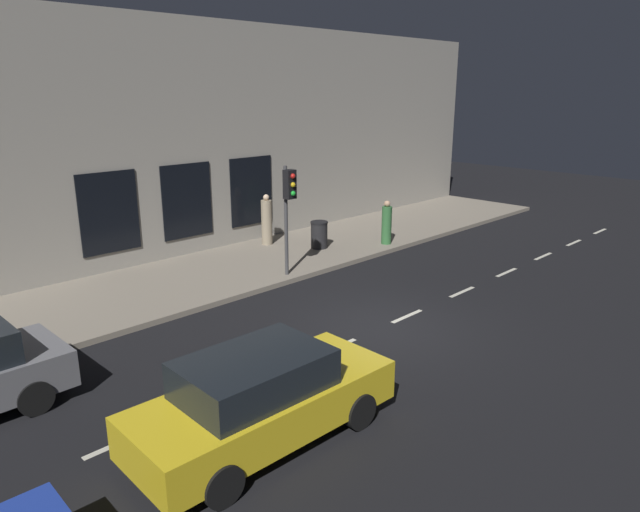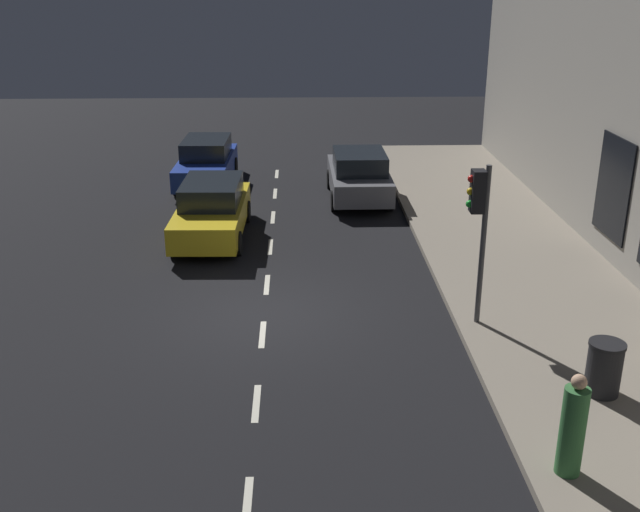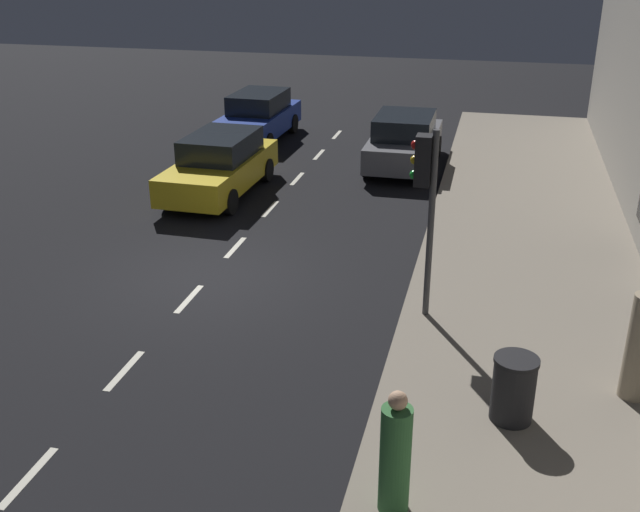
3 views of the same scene
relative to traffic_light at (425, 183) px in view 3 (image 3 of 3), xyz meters
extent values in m
plane|color=black|center=(-4.29, 0.83, -2.56)|extent=(60.00, 60.00, 0.00)
cube|color=gray|center=(1.96, 0.83, -2.48)|extent=(4.50, 32.00, 0.15)
cube|color=beige|center=(-4.29, -5.37, -2.55)|extent=(0.12, 1.20, 0.01)
cube|color=beige|center=(-4.29, -2.77, -2.55)|extent=(0.12, 1.20, 0.01)
cube|color=beige|center=(-4.29, -0.17, -2.55)|extent=(0.12, 1.20, 0.01)
cube|color=beige|center=(-4.29, 2.43, -2.55)|extent=(0.12, 1.20, 0.01)
cube|color=beige|center=(-4.29, 5.03, -2.55)|extent=(0.12, 1.20, 0.01)
cube|color=beige|center=(-4.29, 7.63, -2.55)|extent=(0.12, 1.20, 0.01)
cube|color=beige|center=(-4.29, 10.23, -2.55)|extent=(0.12, 1.20, 0.01)
cube|color=beige|center=(-4.29, 12.83, -2.55)|extent=(0.12, 1.20, 0.01)
cylinder|color=#424244|center=(0.13, 0.00, -0.75)|extent=(0.11, 0.11, 3.31)
cube|color=black|center=(-0.05, 0.00, 0.38)|extent=(0.26, 0.32, 0.84)
sphere|color=red|center=(-0.19, 0.00, 0.63)|extent=(0.15, 0.15, 0.15)
sphere|color=gold|center=(-0.19, 0.00, 0.38)|extent=(0.15, 0.15, 0.15)
sphere|color=green|center=(-0.19, 0.00, 0.13)|extent=(0.15, 0.15, 0.15)
cube|color=slate|center=(-1.55, 9.57, -1.93)|extent=(1.86, 4.27, 0.70)
cube|color=black|center=(-1.55, 9.40, -1.28)|extent=(1.63, 2.22, 0.60)
cylinder|color=black|center=(-2.41, 10.88, -2.24)|extent=(0.22, 0.64, 0.64)
cylinder|color=black|center=(-0.70, 10.89, -2.24)|extent=(0.22, 0.64, 0.64)
cylinder|color=black|center=(-2.40, 8.24, -2.24)|extent=(0.22, 0.64, 0.64)
cylinder|color=black|center=(-0.68, 8.25, -2.24)|extent=(0.22, 0.64, 0.64)
cube|color=gold|center=(-5.90, 5.85, -1.93)|extent=(1.86, 4.54, 0.70)
cube|color=black|center=(-5.90, 6.03, -1.28)|extent=(1.59, 2.37, 0.60)
cylinder|color=black|center=(-5.13, 4.44, -2.24)|extent=(0.24, 0.65, 0.64)
cylinder|color=black|center=(-6.75, 4.48, -2.24)|extent=(0.24, 0.65, 0.64)
cylinder|color=black|center=(-5.06, 7.22, -2.24)|extent=(0.24, 0.65, 0.64)
cylinder|color=black|center=(-6.68, 7.26, -2.24)|extent=(0.24, 0.65, 0.64)
cube|color=#1E389E|center=(-6.67, 11.42, -1.93)|extent=(1.83, 4.44, 0.70)
cube|color=black|center=(-6.67, 11.60, -1.28)|extent=(1.57, 2.33, 0.60)
cylinder|color=black|center=(-5.91, 10.04, -2.24)|extent=(0.24, 0.65, 0.64)
cylinder|color=black|center=(-7.50, 10.08, -2.24)|extent=(0.24, 0.65, 0.64)
cylinder|color=black|center=(-5.84, 12.77, -2.24)|extent=(0.24, 0.65, 0.64)
cylinder|color=black|center=(-7.43, 12.81, -2.24)|extent=(0.24, 0.65, 0.64)
cylinder|color=gray|center=(3.32, -1.88, -1.60)|extent=(0.42, 0.42, 1.62)
cylinder|color=#336B38|center=(0.30, -4.99, -1.72)|extent=(0.47, 0.47, 1.38)
sphere|color=tan|center=(0.30, -4.99, -0.92)|extent=(0.22, 0.22, 0.22)
cube|color=tan|center=(0.33, -4.90, -0.92)|extent=(0.07, 0.06, 0.06)
cylinder|color=black|center=(1.62, -2.86, -1.96)|extent=(0.59, 0.59, 0.90)
cylinder|color=black|center=(1.62, -2.86, -1.48)|extent=(0.62, 0.62, 0.06)
camera|label=1|loc=(-12.44, 11.07, 3.04)|focal=32.33mm
camera|label=2|loc=(-3.55, -13.83, 4.33)|focal=41.88mm
camera|label=3|loc=(1.09, -11.90, 3.76)|focal=42.07mm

